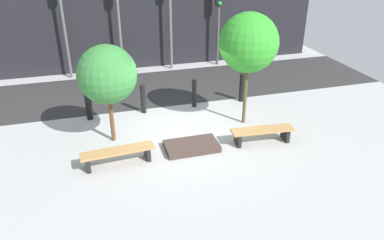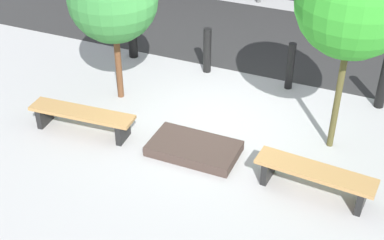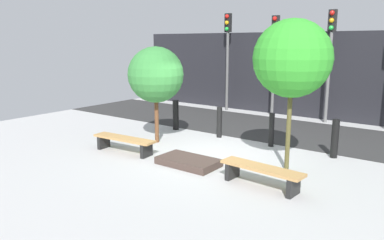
# 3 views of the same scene
# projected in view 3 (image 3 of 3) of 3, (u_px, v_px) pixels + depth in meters

# --- Properties ---
(ground_plane) EXTENTS (18.00, 18.00, 0.00)m
(ground_plane) POSITION_uv_depth(u_px,v_px,m) (210.00, 156.00, 10.03)
(ground_plane) COLOR #B0B0B0
(road_strip) EXTENTS (18.00, 3.78, 0.01)m
(road_strip) POSITION_uv_depth(u_px,v_px,m) (274.00, 129.00, 13.15)
(road_strip) COLOR #2F2F2F
(road_strip) RESTS_ON ground
(building_facade) EXTENTS (16.20, 0.50, 3.39)m
(building_facade) POSITION_uv_depth(u_px,v_px,m) (307.00, 75.00, 15.11)
(building_facade) COLOR black
(building_facade) RESTS_ON ground
(bench_left) EXTENTS (1.96, 0.56, 0.43)m
(bench_left) POSITION_uv_depth(u_px,v_px,m) (124.00, 141.00, 10.29)
(bench_left) COLOR black
(bench_left) RESTS_ON ground
(bench_right) EXTENTS (1.86, 0.58, 0.44)m
(bench_right) POSITION_uv_depth(u_px,v_px,m) (261.00, 172.00, 7.84)
(bench_right) COLOR black
(bench_right) RESTS_ON ground
(planter_bed) EXTENTS (1.50, 0.86, 0.18)m
(planter_bed) POSITION_uv_depth(u_px,v_px,m) (188.00, 162.00, 9.27)
(planter_bed) COLOR #43342E
(planter_bed) RESTS_ON ground
(tree_behind_left_bench) EXTENTS (1.65, 1.65, 2.88)m
(tree_behind_left_bench) POSITION_uv_depth(u_px,v_px,m) (156.00, 75.00, 10.99)
(tree_behind_left_bench) COLOR brown
(tree_behind_left_bench) RESTS_ON ground
(tree_behind_right_bench) EXTENTS (1.78, 1.78, 3.52)m
(tree_behind_right_bench) POSITION_uv_depth(u_px,v_px,m) (292.00, 59.00, 8.42)
(tree_behind_right_bench) COLOR #4F4925
(tree_behind_right_bench) RESTS_ON ground
(bollard_far_left) EXTENTS (0.21, 0.21, 1.04)m
(bollard_far_left) POSITION_uv_depth(u_px,v_px,m) (176.00, 115.00, 12.95)
(bollard_far_left) COLOR black
(bollard_far_left) RESTS_ON ground
(bollard_left) EXTENTS (0.17, 0.17, 0.99)m
(bollard_left) POSITION_uv_depth(u_px,v_px,m) (219.00, 122.00, 11.90)
(bollard_left) COLOR black
(bollard_left) RESTS_ON ground
(bollard_center) EXTENTS (0.16, 0.16, 0.99)m
(bollard_center) POSITION_uv_depth(u_px,v_px,m) (271.00, 130.00, 10.85)
(bollard_center) COLOR black
(bollard_center) RESTS_ON ground
(bollard_right) EXTENTS (0.19, 0.19, 1.03)m
(bollard_right) POSITION_uv_depth(u_px,v_px,m) (335.00, 139.00, 9.79)
(bollard_right) COLOR black
(bollard_right) RESTS_ON ground
(traffic_light_west) EXTENTS (0.28, 0.27, 4.19)m
(traffic_light_west) POSITION_uv_depth(u_px,v_px,m) (228.00, 45.00, 16.20)
(traffic_light_west) COLOR #5A5A5A
(traffic_light_west) RESTS_ON ground
(traffic_light_mid_west) EXTENTS (0.28, 0.27, 4.02)m
(traffic_light_mid_west) POSITION_uv_depth(u_px,v_px,m) (274.00, 48.00, 14.93)
(traffic_light_mid_west) COLOR #5D5D5D
(traffic_light_mid_west) RESTS_ON ground
(traffic_light_mid_east) EXTENTS (0.28, 0.27, 4.14)m
(traffic_light_mid_east) POSITION_uv_depth(u_px,v_px,m) (330.00, 46.00, 13.63)
(traffic_light_mid_east) COLOR slate
(traffic_light_mid_east) RESTS_ON ground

